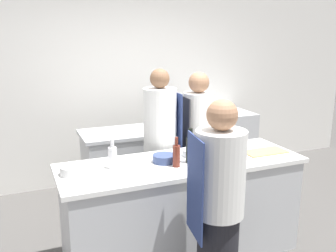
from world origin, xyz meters
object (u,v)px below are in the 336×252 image
(bottle_olive_oil, at_px, (113,157))
(bowl_mixing_large, at_px, (164,158))
(oven_range, at_px, (221,143))
(bottle_wine, at_px, (190,149))
(cup, at_px, (210,144))
(bowl_wooden_salad, at_px, (194,153))
(stockpot, at_px, (162,115))
(chef_at_stove, at_px, (160,150))
(chef_at_pass_far, at_px, (197,146))
(bottle_vinegar, at_px, (176,155))
(bowl_prep_small, at_px, (226,150))
(bowl_ceramic_blue, at_px, (74,170))
(chef_at_prep_near, at_px, (218,207))

(bottle_olive_oil, relative_size, bowl_mixing_large, 1.27)
(oven_range, height_order, bottle_wine, bottle_wine)
(cup, bearing_deg, bottle_olive_oil, -168.76)
(bowl_wooden_salad, xyz_separation_m, stockpot, (0.16, 1.26, 0.10))
(chef_at_stove, xyz_separation_m, bowl_mixing_large, (-0.19, -0.57, 0.11))
(chef_at_pass_far, height_order, bowl_wooden_salad, chef_at_pass_far)
(bowl_mixing_large, relative_size, bowl_wooden_salad, 0.91)
(bottle_vinegar, relative_size, bowl_mixing_large, 1.29)
(chef_at_pass_far, height_order, bowl_mixing_large, chef_at_pass_far)
(bottle_wine, height_order, stockpot, bottle_wine)
(cup, distance_m, stockpot, 1.10)
(chef_at_stove, xyz_separation_m, bowl_prep_small, (0.48, -0.55, 0.10))
(bowl_ceramic_blue, bearing_deg, stockpot, 45.43)
(bottle_olive_oil, bearing_deg, bowl_mixing_large, -2.30)
(bowl_mixing_large, bearing_deg, bottle_wine, -24.03)
(bottle_wine, bearing_deg, oven_range, 52.35)
(chef_at_stove, xyz_separation_m, bottle_vinegar, (-0.13, -0.72, 0.18))
(chef_at_pass_far, height_order, bowl_prep_small, chef_at_pass_far)
(bottle_olive_oil, distance_m, bowl_ceramic_blue, 0.34)
(chef_at_prep_near, relative_size, bowl_mixing_large, 7.89)
(oven_range, xyz_separation_m, bowl_wooden_salad, (-1.24, -1.61, 0.49))
(chef_at_prep_near, bearing_deg, chef_at_stove, 6.68)
(chef_at_prep_near, distance_m, chef_at_pass_far, 1.44)
(bowl_wooden_salad, bearing_deg, cup, 33.69)
(bottle_wine, bearing_deg, bottle_vinegar, -162.27)
(bottle_olive_oil, bearing_deg, bottle_vinegar, -17.59)
(bottle_wine, bearing_deg, bowl_wooden_salad, 52.77)
(chef_at_stove, bearing_deg, bowl_mixing_large, -17.64)
(chef_at_prep_near, bearing_deg, bowl_prep_small, -25.85)
(bottle_vinegar, bearing_deg, bowl_ceramic_blue, 169.79)
(bowl_ceramic_blue, bearing_deg, oven_range, 34.94)
(bowl_ceramic_blue, bearing_deg, chef_at_stove, 29.74)
(chef_at_prep_near, height_order, bottle_olive_oil, chef_at_prep_near)
(chef_at_pass_far, xyz_separation_m, bowl_prep_small, (0.02, -0.59, 0.12))
(bowl_mixing_large, distance_m, bowl_wooden_salad, 0.34)
(chef_at_prep_near, bearing_deg, bowl_ceramic_blue, 60.25)
(chef_at_pass_far, bearing_deg, cup, 173.57)
(bottle_vinegar, xyz_separation_m, bowl_prep_small, (0.61, 0.17, -0.08))
(chef_at_stove, xyz_separation_m, bowl_wooden_salad, (0.15, -0.51, 0.10))
(bowl_mixing_large, bearing_deg, bowl_prep_small, 1.64)
(chef_at_pass_far, bearing_deg, bowl_prep_small, -176.57)
(bottle_vinegar, height_order, bowl_prep_small, bottle_vinegar)
(chef_at_prep_near, relative_size, bottle_wine, 5.11)
(chef_at_stove, relative_size, bowl_wooden_salad, 7.60)
(chef_at_prep_near, relative_size, bowl_ceramic_blue, 7.13)
(chef_at_prep_near, bearing_deg, bottle_wine, 2.12)
(chef_at_stove, relative_size, chef_at_pass_far, 1.03)
(bowl_prep_small, relative_size, bowl_wooden_salad, 1.10)
(chef_at_stove, relative_size, bottle_wine, 5.43)
(chef_at_stove, bearing_deg, oven_range, 128.77)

